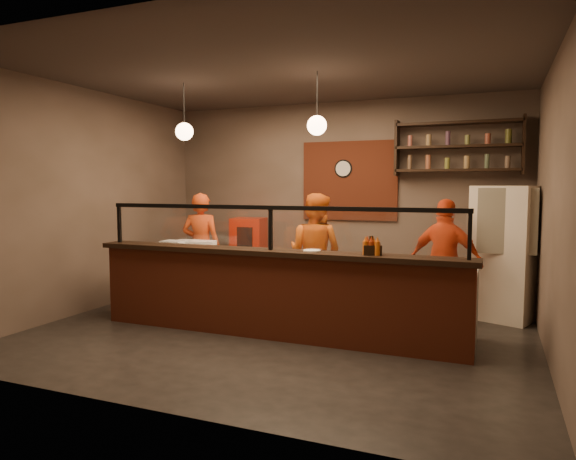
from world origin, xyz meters
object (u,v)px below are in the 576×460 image
at_px(cook_mid, 315,253).
at_px(pepper_mill, 371,245).
at_px(wall_clock, 343,169).
at_px(cook_left, 201,246).
at_px(pizza_dough, 311,258).
at_px(fridge, 505,253).
at_px(condiment_caddy, 372,250).
at_px(cook_right, 445,261).
at_px(red_cooler, 249,254).

distance_m(cook_mid, pepper_mill, 1.80).
distance_m(wall_clock, cook_left, 2.66).
relative_size(cook_left, pepper_mill, 8.22).
height_order(pizza_dough, pepper_mill, pepper_mill).
distance_m(cook_left, pizza_dough, 2.37).
xyz_separation_m(cook_mid, fridge, (2.52, 0.60, 0.05)).
bearing_deg(fridge, pizza_dough, -127.23).
xyz_separation_m(pizza_dough, condiment_caddy, (0.90, -0.55, 0.21)).
distance_m(pizza_dough, pepper_mill, 1.08).
bearing_deg(cook_mid, cook_left, 7.89).
distance_m(wall_clock, pizza_dough, 2.50).
bearing_deg(cook_mid, fridge, -155.62).
height_order(cook_left, pepper_mill, cook_left).
bearing_deg(wall_clock, cook_right, -35.91).
distance_m(cook_left, fridge, 4.51).
relative_size(cook_mid, fridge, 0.94).
distance_m(wall_clock, condiment_caddy, 3.12).
distance_m(wall_clock, pepper_mill, 3.09).
height_order(wall_clock, fridge, wall_clock).
bearing_deg(cook_right, pepper_mill, 79.62).
bearing_deg(pizza_dough, fridge, 31.85).
bearing_deg(cook_mid, red_cooler, -22.75).
distance_m(cook_right, fridge, 0.90).
xyz_separation_m(wall_clock, pepper_mill, (1.10, -2.74, -0.94)).
distance_m(fridge, pizza_dough, 2.70).
height_order(cook_left, condiment_caddy, cook_left).
bearing_deg(red_cooler, cook_right, -23.68).
height_order(wall_clock, cook_mid, wall_clock).
distance_m(cook_right, pepper_mill, 1.64).
height_order(cook_left, fridge, fridge).
xyz_separation_m(cook_left, cook_mid, (1.95, -0.10, 0.00)).
height_order(cook_left, cook_right, cook_left).
height_order(fridge, pizza_dough, fridge).
bearing_deg(red_cooler, pizza_dough, -53.66).
distance_m(wall_clock, fridge, 2.87).
relative_size(pizza_dough, condiment_caddy, 2.63).
xyz_separation_m(fridge, red_cooler, (-4.10, 0.45, -0.28)).
relative_size(wall_clock, red_cooler, 0.24).
bearing_deg(wall_clock, red_cooler, -169.06).
bearing_deg(pepper_mill, cook_mid, 129.26).
height_order(wall_clock, red_cooler, wall_clock).
distance_m(wall_clock, red_cooler, 2.20).
relative_size(wall_clock, fridge, 0.17).
height_order(pizza_dough, condiment_caddy, condiment_caddy).
relative_size(cook_left, red_cooler, 1.35).
bearing_deg(cook_right, wall_clock, -21.64).
height_order(cook_mid, fridge, fridge).
xyz_separation_m(wall_clock, cook_left, (-1.98, -1.26, -1.25)).
xyz_separation_m(cook_right, pepper_mill, (-0.67, -1.46, 0.34)).
relative_size(red_cooler, pizza_dough, 2.44).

